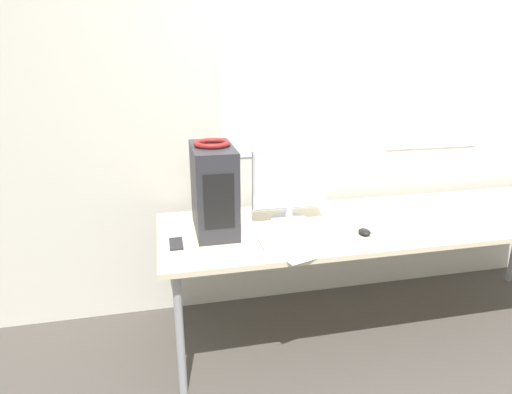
{
  "coord_description": "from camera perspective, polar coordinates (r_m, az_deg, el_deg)",
  "views": [
    {
      "loc": [
        -1.24,
        -1.67,
        1.6
      ],
      "look_at": [
        -0.78,
        0.38,
        0.9
      ],
      "focal_mm": 30.0,
      "sensor_mm": 36.0,
      "label": 1
    }
  ],
  "objects": [
    {
      "name": "pc_tower",
      "position": [
        2.24,
        -5.67,
        1.09
      ],
      "size": [
        0.21,
        0.42,
        0.45
      ],
      "color": "#2D2D33",
      "rests_on": "desk"
    },
    {
      "name": "paper_sheet_left",
      "position": [
        2.09,
        4.93,
        -6.81
      ],
      "size": [
        0.29,
        0.35,
        0.0
      ],
      "rotation": [
        0.0,
        0.0,
        0.31
      ],
      "color": "white",
      "rests_on": "desk"
    },
    {
      "name": "monitor_main",
      "position": [
        2.36,
        4.46,
        1.52
      ],
      "size": [
        0.41,
        0.2,
        0.41
      ],
      "color": "#B7B7BC",
      "rests_on": "desk"
    },
    {
      "name": "keyboard",
      "position": [
        2.17,
        6.92,
        -5.64
      ],
      "size": [
        0.49,
        0.15,
        0.02
      ],
      "color": "silver",
      "rests_on": "desk"
    },
    {
      "name": "wall_back",
      "position": [
        2.86,
        13.52,
        13.0
      ],
      "size": [
        8.0,
        0.07,
        2.7
      ],
      "color": "beige",
      "rests_on": "ground_plane"
    },
    {
      "name": "cell_phone",
      "position": [
        2.16,
        -10.61,
        -6.15
      ],
      "size": [
        0.07,
        0.14,
        0.01
      ],
      "rotation": [
        0.0,
        0.0,
        0.0
      ],
      "color": "#232328",
      "rests_on": "desk"
    },
    {
      "name": "headphones",
      "position": [
        2.18,
        -5.87,
        7.12
      ],
      "size": [
        0.19,
        0.19,
        0.03
      ],
      "color": "maroon",
      "rests_on": "pc_tower"
    },
    {
      "name": "desk",
      "position": [
        2.57,
        17.27,
        -3.68
      ],
      "size": [
        2.59,
        0.76,
        0.71
      ],
      "color": "beige",
      "rests_on": "ground_plane"
    },
    {
      "name": "mouse",
      "position": [
        2.3,
        14.27,
        -4.53
      ],
      "size": [
        0.06,
        0.08,
        0.03
      ],
      "color": "black",
      "rests_on": "desk"
    },
    {
      "name": "ground_plane",
      "position": [
        2.62,
        20.09,
        -20.45
      ],
      "size": [
        14.0,
        14.0,
        0.0
      ],
      "primitive_type": "plane",
      "color": "#47423D"
    }
  ]
}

